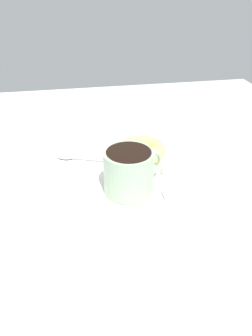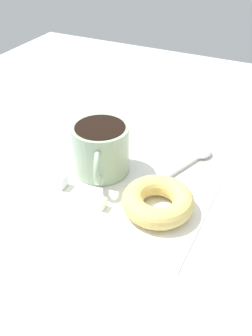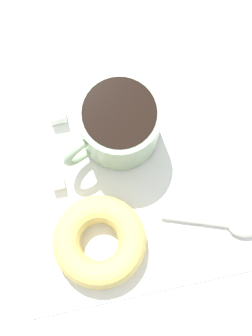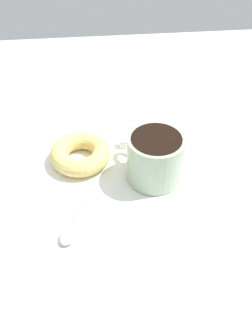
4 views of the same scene
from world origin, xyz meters
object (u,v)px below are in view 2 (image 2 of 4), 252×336
at_px(sugar_cube, 60,181).
at_px(sugar_cube_extra, 100,203).
at_px(spoon, 199,157).
at_px(coffee_cup, 101,149).
at_px(donut, 158,201).

xyz_separation_m(sugar_cube, sugar_cube_extra, (0.08, -0.02, -0.00)).
relative_size(spoon, sugar_cube_extra, 7.32).
bearing_deg(coffee_cup, sugar_cube_extra, -62.42).
relative_size(spoon, sugar_cube, 5.73).
xyz_separation_m(spoon, sugar_cube, (-0.18, -0.17, 0.01)).
bearing_deg(sugar_cube, sugar_cube_extra, -11.27).
distance_m(coffee_cup, sugar_cube, 0.09).
bearing_deg(sugar_cube_extra, donut, 22.63).
bearing_deg(sugar_cube_extra, coffee_cup, 117.58).
distance_m(coffee_cup, spoon, 0.18).
distance_m(spoon, sugar_cube, 0.25).
distance_m(coffee_cup, donut, 0.14).
height_order(coffee_cup, sugar_cube_extra, coffee_cup).
relative_size(coffee_cup, donut, 1.12).
relative_size(sugar_cube, sugar_cube_extra, 1.28).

